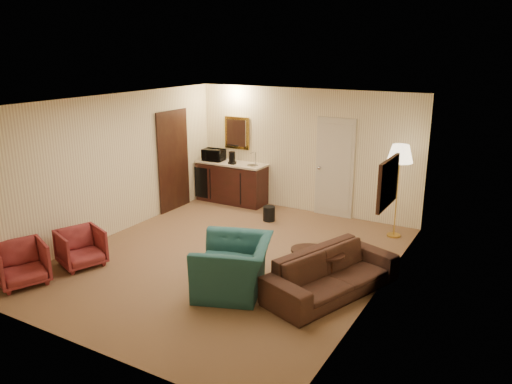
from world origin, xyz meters
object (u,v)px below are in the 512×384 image
(teal_armchair, at_px, (233,258))
(microwave, at_px, (214,154))
(sofa, at_px, (332,266))
(rose_chair_far, at_px, (21,262))
(coffee_table, at_px, (317,266))
(floor_lamp, at_px, (397,191))
(waste_bin, at_px, (269,214))
(wetbar_cabinet, at_px, (232,182))
(coffee_maker, at_px, (232,158))
(rose_chair_near, at_px, (81,246))

(teal_armchair, bearing_deg, microwave, -162.93)
(sofa, height_order, rose_chair_far, sofa)
(coffee_table, distance_m, floor_lamp, 2.57)
(floor_lamp, xyz_separation_m, waste_bin, (-2.43, -0.40, -0.72))
(floor_lamp, relative_size, microwave, 3.63)
(wetbar_cabinet, xyz_separation_m, teal_armchair, (2.34, -3.64, 0.05))
(rose_chair_far, xyz_separation_m, coffee_maker, (0.59, 4.90, 0.71))
(coffee_table, xyz_separation_m, waste_bin, (-1.91, 2.03, -0.09))
(sofa, relative_size, coffee_table, 2.51)
(sofa, distance_m, floor_lamp, 2.73)
(sofa, height_order, waste_bin, sofa)
(coffee_maker, bearing_deg, rose_chair_near, -106.06)
(teal_armchair, height_order, coffee_maker, coffee_maker)
(rose_chair_near, distance_m, floor_lamp, 5.57)
(rose_chair_far, distance_m, coffee_table, 4.39)
(sofa, distance_m, rose_chair_far, 4.56)
(wetbar_cabinet, xyz_separation_m, sofa, (3.60, -3.01, -0.05))
(rose_chair_far, relative_size, microwave, 1.46)
(coffee_table, bearing_deg, sofa, -36.65)
(coffee_table, distance_m, coffee_maker, 4.21)
(wetbar_cabinet, bearing_deg, waste_bin, -28.07)
(coffee_table, height_order, coffee_maker, coffee_maker)
(wetbar_cabinet, xyz_separation_m, waste_bin, (1.35, -0.72, -0.31))
(rose_chair_far, distance_m, floor_lamp, 6.37)
(rose_chair_far, height_order, waste_bin, rose_chair_far)
(teal_armchair, xyz_separation_m, coffee_table, (0.92, 0.89, -0.27))
(coffee_table, bearing_deg, rose_chair_near, -158.74)
(sofa, height_order, teal_armchair, teal_armchair)
(coffee_table, distance_m, waste_bin, 2.79)
(wetbar_cabinet, distance_m, rose_chair_near, 4.13)
(teal_armchair, height_order, coffee_table, teal_armchair)
(coffee_maker, bearing_deg, wetbar_cabinet, 118.36)
(coffee_table, height_order, waste_bin, coffee_table)
(coffee_table, bearing_deg, coffee_maker, 140.18)
(teal_armchair, bearing_deg, wetbar_cabinet, -167.96)
(floor_lamp, xyz_separation_m, coffee_maker, (-3.69, 0.21, 0.18))
(waste_bin, bearing_deg, coffee_maker, 154.14)
(microwave, bearing_deg, floor_lamp, -8.65)
(waste_bin, xyz_separation_m, microwave, (-1.80, 0.68, 0.93))
(teal_armchair, relative_size, rose_chair_near, 1.74)
(teal_armchair, relative_size, coffee_table, 1.40)
(floor_lamp, distance_m, microwave, 4.25)
(teal_armchair, distance_m, floor_lamp, 3.64)
(wetbar_cabinet, height_order, floor_lamp, floor_lamp)
(coffee_table, bearing_deg, wetbar_cabinet, 139.83)
(waste_bin, bearing_deg, wetbar_cabinet, 151.93)
(rose_chair_near, distance_m, coffee_table, 3.77)
(sofa, height_order, rose_chair_near, sofa)
(rose_chair_near, bearing_deg, wetbar_cabinet, 17.18)
(floor_lamp, relative_size, coffee_maker, 6.44)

